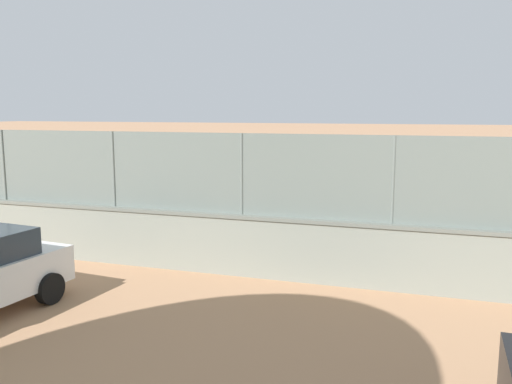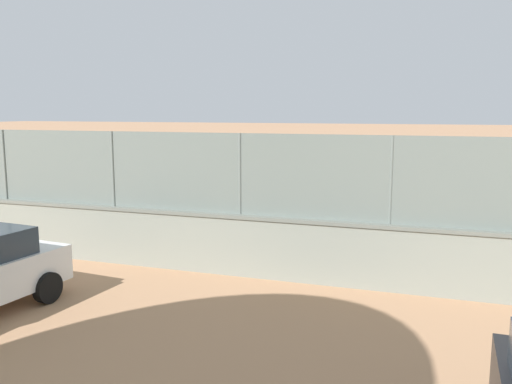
{
  "view_description": "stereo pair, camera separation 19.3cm",
  "coord_description": "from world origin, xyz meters",
  "px_view_note": "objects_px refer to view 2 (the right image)",
  "views": [
    {
      "loc": [
        -4.97,
        20.79,
        3.77
      ],
      "look_at": [
        -0.26,
        6.29,
        1.43
      ],
      "focal_mm": 37.52,
      "sensor_mm": 36.0,
      "label": 1
    },
    {
      "loc": [
        -5.15,
        20.73,
        3.77
      ],
      "look_at": [
        -0.26,
        6.29,
        1.43
      ],
      "focal_mm": 37.52,
      "sensor_mm": 36.0,
      "label": 2
    }
  ],
  "objects_px": {
    "spare_ball_by_wall": "(34,240)",
    "sports_ball": "(378,225)",
    "player_at_service_line": "(400,194)",
    "player_foreground_swinging": "(71,204)",
    "courtside_bench": "(472,254)"
  },
  "relations": [
    {
      "from": "player_foreground_swinging",
      "to": "player_at_service_line",
      "type": "bearing_deg",
      "value": -150.42
    },
    {
      "from": "spare_ball_by_wall",
      "to": "courtside_bench",
      "type": "height_order",
      "value": "courtside_bench"
    },
    {
      "from": "sports_ball",
      "to": "spare_ball_by_wall",
      "type": "height_order",
      "value": "spare_ball_by_wall"
    },
    {
      "from": "player_at_service_line",
      "to": "player_foreground_swinging",
      "type": "distance_m",
      "value": 10.92
    },
    {
      "from": "sports_ball",
      "to": "player_at_service_line",
      "type": "bearing_deg",
      "value": -112.19
    },
    {
      "from": "player_at_service_line",
      "to": "courtside_bench",
      "type": "relative_size",
      "value": 0.95
    },
    {
      "from": "player_at_service_line",
      "to": "spare_ball_by_wall",
      "type": "xyz_separation_m",
      "value": [
        9.8,
        6.71,
        -0.83
      ]
    },
    {
      "from": "player_foreground_swinging",
      "to": "spare_ball_by_wall",
      "type": "distance_m",
      "value": 1.59
    },
    {
      "from": "player_foreground_swinging",
      "to": "sports_ball",
      "type": "height_order",
      "value": "player_foreground_swinging"
    },
    {
      "from": "spare_ball_by_wall",
      "to": "courtside_bench",
      "type": "xyz_separation_m",
      "value": [
        -11.84,
        -0.85,
        0.4
      ]
    },
    {
      "from": "spare_ball_by_wall",
      "to": "sports_ball",
      "type": "bearing_deg",
      "value": -150.17
    },
    {
      "from": "sports_ball",
      "to": "spare_ball_by_wall",
      "type": "bearing_deg",
      "value": 29.83
    },
    {
      "from": "player_foreground_swinging",
      "to": "sports_ball",
      "type": "relative_size",
      "value": 17.39
    },
    {
      "from": "sports_ball",
      "to": "courtside_bench",
      "type": "height_order",
      "value": "courtside_bench"
    },
    {
      "from": "player_at_service_line",
      "to": "sports_ball",
      "type": "bearing_deg",
      "value": 67.81
    }
  ]
}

